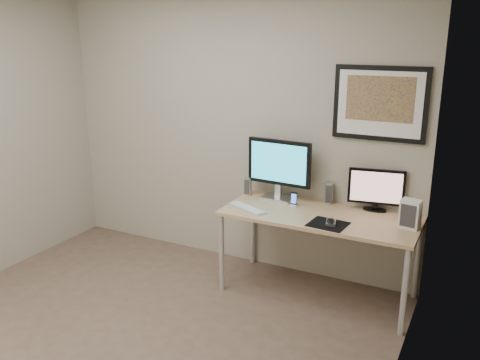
{
  "coord_description": "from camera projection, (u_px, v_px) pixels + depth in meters",
  "views": [
    {
      "loc": [
        2.19,
        -2.46,
        2.17
      ],
      "look_at": [
        0.39,
        1.1,
        1.01
      ],
      "focal_mm": 38.0,
      "sensor_mm": 36.0,
      "label": 1
    }
  ],
  "objects": [
    {
      "name": "keyboard",
      "position": [
        247.0,
        208.0,
        4.31
      ],
      "size": [
        0.4,
        0.26,
        0.01
      ],
      "primitive_type": "cube",
      "rotation": [
        0.0,
        0.0,
        -0.42
      ],
      "color": "silver",
      "rests_on": "desk"
    },
    {
      "name": "fan_unit",
      "position": [
        410.0,
        214.0,
        3.86
      ],
      "size": [
        0.16,
        0.13,
        0.22
      ],
      "primitive_type": "cube",
      "rotation": [
        0.0,
        0.0,
        -0.17
      ],
      "color": "silver",
      "rests_on": "desk"
    },
    {
      "name": "speaker_left",
      "position": [
        248.0,
        186.0,
        4.66
      ],
      "size": [
        0.07,
        0.07,
        0.16
      ],
      "primitive_type": "cylinder",
      "rotation": [
        0.0,
        0.0,
        0.08
      ],
      "color": "silver",
      "rests_on": "desk"
    },
    {
      "name": "framed_art",
      "position": [
        380.0,
        103.0,
        4.07
      ],
      "size": [
        0.75,
        0.04,
        0.6
      ],
      "color": "black",
      "rests_on": "room"
    },
    {
      "name": "mouse",
      "position": [
        331.0,
        222.0,
        3.95
      ],
      "size": [
        0.09,
        0.13,
        0.04
      ],
      "primitive_type": "ellipsoid",
      "rotation": [
        0.0,
        0.0,
        0.24
      ],
      "color": "black",
      "rests_on": "mousepad"
    },
    {
      "name": "speaker_right",
      "position": [
        329.0,
        193.0,
        4.42
      ],
      "size": [
        0.1,
        0.1,
        0.19
      ],
      "primitive_type": "cylinder",
      "rotation": [
        0.0,
        0.0,
        0.33
      ],
      "color": "silver",
      "rests_on": "desk"
    },
    {
      "name": "desk",
      "position": [
        320.0,
        221.0,
        4.2
      ],
      "size": [
        1.6,
        0.7,
        0.73
      ],
      "color": "#9D704C",
      "rests_on": "floor"
    },
    {
      "name": "monitor_large",
      "position": [
        279.0,
        167.0,
        4.47
      ],
      "size": [
        0.6,
        0.21,
        0.54
      ],
      "rotation": [
        0.0,
        0.0,
        -0.06
      ],
      "color": "silver",
      "rests_on": "desk"
    },
    {
      "name": "phone_dock",
      "position": [
        294.0,
        199.0,
        4.36
      ],
      "size": [
        0.06,
        0.06,
        0.12
      ],
      "primitive_type": "cube",
      "rotation": [
        0.0,
        0.0,
        0.12
      ],
      "color": "black",
      "rests_on": "desk"
    },
    {
      "name": "room",
      "position": [
        150.0,
        110.0,
        3.59
      ],
      "size": [
        3.6,
        3.6,
        3.6
      ],
      "color": "white",
      "rests_on": "ground"
    },
    {
      "name": "monitor_tv",
      "position": [
        376.0,
        189.0,
        4.21
      ],
      "size": [
        0.46,
        0.14,
        0.36
      ],
      "rotation": [
        0.0,
        0.0,
        0.17
      ],
      "color": "black",
      "rests_on": "desk"
    },
    {
      "name": "floor",
      "position": [
        124.0,
        345.0,
        3.67
      ],
      "size": [
        3.6,
        3.6,
        0.0
      ],
      "primitive_type": "plane",
      "color": "brown",
      "rests_on": "ground"
    },
    {
      "name": "mousepad",
      "position": [
        328.0,
        224.0,
        3.96
      ],
      "size": [
        0.31,
        0.28,
        0.0
      ],
      "primitive_type": "cube",
      "rotation": [
        0.0,
        0.0,
        -0.09
      ],
      "color": "black",
      "rests_on": "desk"
    }
  ]
}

